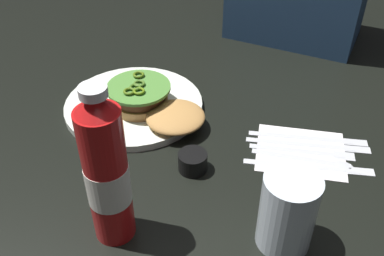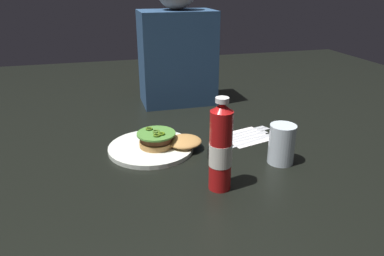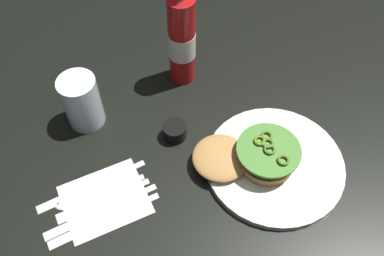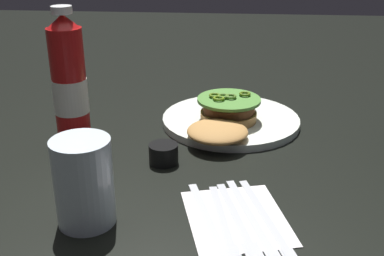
% 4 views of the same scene
% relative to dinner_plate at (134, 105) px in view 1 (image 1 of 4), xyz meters
% --- Properties ---
extents(ground_plane, '(3.00, 3.00, 0.00)m').
position_rel_dinner_plate_xyz_m(ground_plane, '(0.17, -0.04, -0.01)').
color(ground_plane, black).
extents(dinner_plate, '(0.28, 0.28, 0.01)m').
position_rel_dinner_plate_xyz_m(dinner_plate, '(0.00, 0.00, 0.00)').
color(dinner_plate, silver).
rests_on(dinner_plate, ground_plane).
extents(burger_sandwich, '(0.21, 0.14, 0.05)m').
position_rel_dinner_plate_xyz_m(burger_sandwich, '(0.05, -0.01, 0.03)').
color(burger_sandwich, '#B27F43').
rests_on(burger_sandwich, dinner_plate).
extents(ketchup_bottle, '(0.06, 0.06, 0.25)m').
position_rel_dinner_plate_xyz_m(ketchup_bottle, '(0.14, -0.28, 0.11)').
color(ketchup_bottle, red).
rests_on(ketchup_bottle, ground_plane).
extents(water_glass, '(0.08, 0.08, 0.12)m').
position_rel_dinner_plate_xyz_m(water_glass, '(0.36, -0.19, 0.05)').
color(water_glass, silver).
rests_on(water_glass, ground_plane).
extents(condiment_cup, '(0.05, 0.05, 0.03)m').
position_rel_dinner_plate_xyz_m(condiment_cup, '(0.18, -0.11, 0.01)').
color(condiment_cup, black).
rests_on(condiment_cup, ground_plane).
extents(napkin, '(0.18, 0.17, 0.00)m').
position_rel_dinner_plate_xyz_m(napkin, '(0.34, 0.01, -0.01)').
color(napkin, white).
rests_on(napkin, ground_plane).
extents(table_knife, '(0.22, 0.08, 0.00)m').
position_rel_dinner_plate_xyz_m(table_knife, '(0.38, -0.02, -0.00)').
color(table_knife, silver).
rests_on(table_knife, napkin).
extents(spoon_utensil, '(0.17, 0.05, 0.00)m').
position_rel_dinner_plate_xyz_m(spoon_utensil, '(0.37, -0.00, -0.00)').
color(spoon_utensil, silver).
rests_on(spoon_utensil, napkin).
extents(fork_utensil, '(0.18, 0.07, 0.00)m').
position_rel_dinner_plate_xyz_m(fork_utensil, '(0.36, 0.02, -0.00)').
color(fork_utensil, silver).
rests_on(fork_utensil, napkin).
extents(butter_knife, '(0.22, 0.08, 0.00)m').
position_rel_dinner_plate_xyz_m(butter_knife, '(0.36, 0.04, -0.00)').
color(butter_knife, silver).
rests_on(butter_knife, napkin).
extents(steak_knife, '(0.21, 0.08, 0.00)m').
position_rel_dinner_plate_xyz_m(steak_knife, '(0.36, 0.06, -0.00)').
color(steak_knife, silver).
rests_on(steak_knife, napkin).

